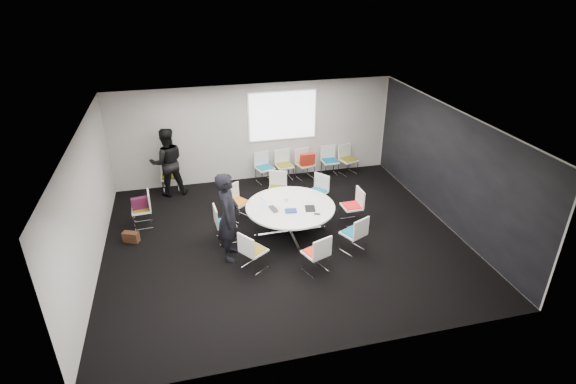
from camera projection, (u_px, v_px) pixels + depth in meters
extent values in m
cube|color=black|center=(284.00, 240.00, 10.39)|extent=(8.00, 7.00, 0.04)
cube|color=white|center=(283.00, 122.00, 9.11)|extent=(8.00, 7.00, 0.04)
cube|color=#B6B1AC|center=(255.00, 133.00, 12.80)|extent=(8.00, 0.04, 2.80)
cube|color=#B6B1AC|center=(338.00, 284.00, 6.70)|extent=(8.00, 0.04, 2.80)
cube|color=#B6B1AC|center=(86.00, 206.00, 8.89)|extent=(0.04, 7.00, 2.80)
cube|color=#B6B1AC|center=(449.00, 167.00, 10.61)|extent=(0.04, 7.00, 2.80)
cube|color=black|center=(447.00, 167.00, 10.61)|extent=(0.01, 6.94, 2.74)
cube|color=silver|center=(290.00, 232.00, 10.60)|extent=(0.90, 0.90, 0.08)
cylinder|color=silver|center=(290.00, 220.00, 10.45)|extent=(0.10, 0.10, 0.65)
cylinder|color=white|center=(290.00, 207.00, 10.30)|extent=(2.05, 2.05, 0.04)
cube|color=white|center=(283.00, 116.00, 12.72)|extent=(1.90, 0.03, 1.35)
cube|color=silver|center=(351.00, 215.00, 10.97)|extent=(0.44, 0.44, 0.42)
cube|color=white|center=(351.00, 207.00, 10.86)|extent=(0.46, 0.48, 0.04)
cube|color=red|center=(352.00, 206.00, 10.85)|extent=(0.40, 0.41, 0.03)
cube|color=white|center=(360.00, 197.00, 10.81)|extent=(0.05, 0.46, 0.42)
cube|color=silver|center=(317.00, 200.00, 11.65)|extent=(0.59, 0.59, 0.42)
cube|color=white|center=(317.00, 192.00, 11.55)|extent=(0.63, 0.63, 0.04)
cube|color=#0C6D86|center=(317.00, 191.00, 11.53)|extent=(0.54, 0.55, 0.03)
cube|color=white|center=(322.00, 182.00, 11.59)|extent=(0.31, 0.39, 0.42)
cube|color=silver|center=(278.00, 197.00, 11.80)|extent=(0.53, 0.53, 0.42)
cube|color=white|center=(278.00, 190.00, 11.70)|extent=(0.57, 0.56, 0.04)
cube|color=#696216|center=(278.00, 188.00, 11.68)|extent=(0.49, 0.48, 0.03)
cube|color=white|center=(278.00, 178.00, 11.78)|extent=(0.45, 0.17, 0.42)
cube|color=silver|center=(239.00, 211.00, 11.15)|extent=(0.59, 0.59, 0.42)
cube|color=white|center=(238.00, 203.00, 11.04)|extent=(0.63, 0.63, 0.04)
cube|color=orange|center=(238.00, 202.00, 11.03)|extent=(0.55, 0.54, 0.03)
cube|color=white|center=(232.00, 192.00, 11.06)|extent=(0.39, 0.30, 0.42)
cube|color=silver|center=(226.00, 232.00, 10.26)|extent=(0.45, 0.45, 0.42)
cube|color=white|center=(226.00, 223.00, 10.16)|extent=(0.47, 0.49, 0.04)
cube|color=#08657C|center=(225.00, 222.00, 10.15)|extent=(0.41, 0.43, 0.03)
cube|color=white|center=(216.00, 216.00, 10.00)|extent=(0.07, 0.46, 0.42)
cube|color=silver|center=(254.00, 260.00, 9.29)|extent=(0.58, 0.58, 0.42)
cube|color=white|center=(254.00, 250.00, 9.18)|extent=(0.62, 0.63, 0.04)
cube|color=olive|center=(254.00, 249.00, 9.17)|extent=(0.54, 0.54, 0.03)
cube|color=white|center=(246.00, 245.00, 8.94)|extent=(0.29, 0.40, 0.42)
cube|color=silver|center=(315.00, 262.00, 9.21)|extent=(0.54, 0.54, 0.42)
cube|color=white|center=(316.00, 253.00, 9.10)|extent=(0.59, 0.57, 0.04)
cube|color=red|center=(316.00, 252.00, 9.09)|extent=(0.51, 0.50, 0.03)
cube|color=white|center=(322.00, 248.00, 8.85)|extent=(0.44, 0.20, 0.42)
cube|color=silver|center=(353.00, 242.00, 9.88)|extent=(0.56, 0.56, 0.42)
cube|color=white|center=(353.00, 233.00, 9.78)|extent=(0.60, 0.59, 0.04)
cube|color=#095C81|center=(353.00, 232.00, 9.76)|extent=(0.52, 0.51, 0.03)
cube|color=white|center=(361.00, 228.00, 9.53)|extent=(0.43, 0.23, 0.42)
cube|color=silver|center=(265.00, 176.00, 13.03)|extent=(0.52, 0.52, 0.42)
cube|color=white|center=(265.00, 168.00, 12.93)|extent=(0.57, 0.55, 0.04)
cube|color=#0C6F88|center=(265.00, 167.00, 12.91)|extent=(0.49, 0.48, 0.03)
cube|color=white|center=(261.00, 159.00, 12.98)|extent=(0.45, 0.17, 0.42)
cube|color=silver|center=(284.00, 173.00, 13.18)|extent=(0.46, 0.46, 0.42)
cube|color=white|center=(284.00, 166.00, 13.08)|extent=(0.50, 0.49, 0.04)
cube|color=olive|center=(284.00, 165.00, 13.07)|extent=(0.44, 0.42, 0.03)
cube|color=white|center=(282.00, 156.00, 13.15)|extent=(0.46, 0.08, 0.42)
cube|color=silver|center=(305.00, 172.00, 13.28)|extent=(0.52, 0.52, 0.42)
cube|color=white|center=(305.00, 164.00, 13.17)|extent=(0.56, 0.55, 0.04)
cube|color=#E05A17|center=(305.00, 164.00, 13.16)|extent=(0.49, 0.47, 0.03)
cube|color=white|center=(302.00, 155.00, 13.23)|extent=(0.45, 0.16, 0.42)
cube|color=silver|center=(330.00, 169.00, 13.48)|extent=(0.43, 0.43, 0.42)
cube|color=white|center=(330.00, 161.00, 13.38)|extent=(0.47, 0.46, 0.04)
cube|color=#085E83|center=(330.00, 161.00, 13.37)|extent=(0.41, 0.39, 0.03)
cube|color=white|center=(328.00, 152.00, 13.46)|extent=(0.46, 0.05, 0.42)
cube|color=silver|center=(348.00, 167.00, 13.58)|extent=(0.53, 0.53, 0.42)
cube|color=white|center=(348.00, 160.00, 13.47)|extent=(0.57, 0.56, 0.04)
cube|color=#6D6115|center=(349.00, 159.00, 13.46)|extent=(0.50, 0.48, 0.03)
cube|color=white|center=(345.00, 151.00, 13.53)|extent=(0.45, 0.17, 0.42)
cube|color=silver|center=(143.00, 218.00, 10.83)|extent=(0.45, 0.45, 0.42)
cube|color=white|center=(141.00, 210.00, 10.73)|extent=(0.47, 0.49, 0.04)
cube|color=olive|center=(141.00, 209.00, 10.71)|extent=(0.41, 0.43, 0.03)
cube|color=white|center=(149.00, 200.00, 10.68)|extent=(0.07, 0.46, 0.42)
cube|color=silver|center=(171.00, 185.00, 12.48)|extent=(0.42, 0.42, 0.42)
cube|color=white|center=(170.00, 177.00, 12.38)|extent=(0.46, 0.44, 0.04)
cube|color=#6C6114|center=(169.00, 176.00, 12.37)|extent=(0.40, 0.38, 0.03)
cube|color=white|center=(168.00, 167.00, 12.46)|extent=(0.46, 0.04, 0.42)
imported|color=black|center=(229.00, 217.00, 9.32)|extent=(0.63, 0.81, 1.98)
imported|color=black|center=(167.00, 162.00, 12.02)|extent=(1.01, 0.83, 1.90)
imported|color=#333338|center=(275.00, 208.00, 10.15)|extent=(0.27, 0.37, 0.03)
cube|color=silver|center=(263.00, 202.00, 10.19)|extent=(0.11, 0.29, 0.22)
cube|color=black|center=(310.00, 208.00, 10.16)|extent=(0.28, 0.34, 0.02)
cube|color=navy|center=(291.00, 211.00, 10.05)|extent=(0.29, 0.23, 0.03)
cube|color=white|center=(315.00, 199.00, 10.58)|extent=(0.34, 0.28, 0.00)
cube|color=silver|center=(316.00, 204.00, 10.35)|extent=(0.36, 0.31, 0.00)
cylinder|color=white|center=(286.00, 200.00, 10.47)|extent=(0.08, 0.08, 0.09)
cube|color=black|center=(317.00, 214.00, 9.94)|extent=(0.16, 0.12, 0.01)
cube|color=#49132E|center=(140.00, 203.00, 10.65)|extent=(0.42, 0.21, 0.28)
cube|color=#391F12|center=(131.00, 237.00, 10.24)|extent=(0.39, 0.30, 0.24)
cube|color=#B12715|center=(307.00, 159.00, 12.88)|extent=(0.44, 0.16, 0.36)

